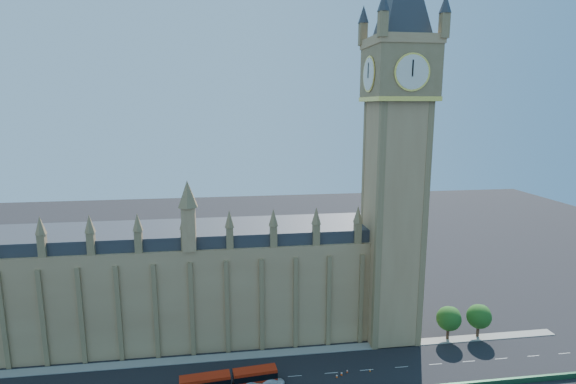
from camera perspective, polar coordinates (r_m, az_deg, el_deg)
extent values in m
plane|color=black|center=(103.11, -6.29, -22.72)|extent=(400.00, 400.00, 0.00)
cube|color=#A47A4F|center=(119.07, -19.17, -11.70)|extent=(120.00, 20.00, 25.00)
cube|color=#2D3035|center=(114.61, -19.60, -5.21)|extent=(120.00, 18.00, 3.00)
cube|color=#A47A4F|center=(111.21, 13.14, -4.00)|extent=(12.00, 12.00, 58.00)
cube|color=olive|center=(107.94, 13.95, 14.28)|extent=(14.00, 14.00, 12.00)
cylinder|color=silver|center=(101.34, 15.50, 14.46)|extent=(7.20, 0.30, 7.20)
cube|color=#A47A4F|center=(108.63, 14.13, 17.97)|extent=(14.50, 14.50, 2.00)
cube|color=gray|center=(111.12, -6.47, -20.00)|extent=(160.00, 3.00, 0.16)
cylinder|color=#382619|center=(122.96, 19.64, -16.37)|extent=(0.70, 0.70, 4.00)
sphere|color=#124416|center=(121.44, 19.74, -14.89)|extent=(6.00, 6.00, 6.00)
sphere|color=#124416|center=(121.79, 20.04, -14.53)|extent=(4.38, 4.38, 4.38)
cylinder|color=#382619|center=(126.67, 22.97, -15.78)|extent=(0.70, 0.70, 4.00)
sphere|color=#124416|center=(125.19, 23.09, -14.34)|extent=(6.00, 6.00, 6.00)
sphere|color=#124416|center=(125.58, 23.36, -13.98)|extent=(4.38, 4.38, 4.38)
cube|color=#B6210C|center=(100.16, -10.48, -22.81)|extent=(10.34, 3.75, 3.37)
cube|color=#B6210C|center=(100.97, -4.21, -22.34)|extent=(9.22, 3.65, 3.37)
cube|color=black|center=(99.94, -10.49, -22.61)|extent=(10.40, 3.81, 1.28)
cube|color=black|center=(100.75, -4.21, -22.15)|extent=(9.28, 3.70, 1.28)
cylinder|color=black|center=(100.51, -7.50, -22.70)|extent=(1.13, 2.77, 2.70)
cylinder|color=black|center=(102.09, -8.54, -22.78)|extent=(1.15, 0.44, 1.12)
cylinder|color=black|center=(102.42, -6.06, -22.60)|extent=(1.15, 0.44, 1.12)
cylinder|color=black|center=(100.85, -2.30, -23.13)|extent=(1.15, 0.44, 1.12)
cylinder|color=black|center=(103.16, -2.63, -22.28)|extent=(1.15, 0.44, 1.12)
imported|color=#A3A6AA|center=(100.76, -4.62, -23.08)|extent=(4.52, 2.03, 1.44)
imported|color=silver|center=(101.16, -2.01, -22.88)|extent=(5.37, 2.75, 1.49)
cube|color=black|center=(106.95, 10.37, -21.49)|extent=(0.35, 0.35, 0.04)
cone|color=#DF5A0B|center=(106.79, 10.38, -21.36)|extent=(0.39, 0.39, 0.62)
cylinder|color=white|center=(106.74, 10.38, -21.32)|extent=(0.30, 0.30, 0.11)
cube|color=black|center=(105.86, 7.53, -21.77)|extent=(0.39, 0.39, 0.04)
cone|color=#EC390C|center=(105.70, 7.54, -21.62)|extent=(0.42, 0.42, 0.67)
cylinder|color=white|center=(105.64, 7.54, -21.58)|extent=(0.32, 0.32, 0.11)
cube|color=black|center=(104.08, 6.23, -22.36)|extent=(0.44, 0.44, 0.04)
cone|color=#FF550D|center=(103.90, 6.23, -22.20)|extent=(0.49, 0.49, 0.71)
cylinder|color=white|center=(103.85, 6.23, -22.16)|extent=(0.34, 0.34, 0.12)
cube|color=black|center=(104.91, 6.81, -22.08)|extent=(0.54, 0.54, 0.04)
cone|color=#FF480D|center=(104.71, 6.81, -21.91)|extent=(0.59, 0.59, 0.77)
cylinder|color=white|center=(104.65, 6.81, -21.86)|extent=(0.38, 0.38, 0.13)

